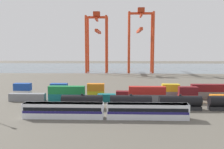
{
  "coord_description": "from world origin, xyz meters",
  "views": [
    {
      "loc": [
        0.93,
        -79.98,
        18.0
      ],
      "look_at": [
        -2.95,
        29.01,
        5.94
      ],
      "focal_mm": 39.02,
      "sensor_mm": 36.0,
      "label": 1
    }
  ],
  "objects_px": {
    "freight_tank_row": "(180,102)",
    "shipping_container_9": "(23,94)",
    "passenger_train": "(105,110)",
    "shipping_container_1": "(67,98)",
    "gantry_crane_west": "(97,36)",
    "gantry_crane_central": "(140,34)",
    "shipping_container_18": "(208,95)"
  },
  "relations": [
    {
      "from": "freight_tank_row",
      "to": "shipping_container_9",
      "type": "xyz_separation_m",
      "value": [
        -52.86,
        15.64,
        -0.84
      ]
    },
    {
      "from": "passenger_train",
      "to": "freight_tank_row",
      "type": "distance_m",
      "value": 23.34
    },
    {
      "from": "passenger_train",
      "to": "shipping_container_1",
      "type": "relative_size",
      "value": 3.48
    },
    {
      "from": "gantry_crane_west",
      "to": "gantry_crane_central",
      "type": "relative_size",
      "value": 0.94
    },
    {
      "from": "shipping_container_9",
      "to": "shipping_container_18",
      "type": "xyz_separation_m",
      "value": [
        66.55,
        0.0,
        0.0
      ]
    },
    {
      "from": "passenger_train",
      "to": "gantry_crane_central",
      "type": "distance_m",
      "value": 124.59
    },
    {
      "from": "shipping_container_9",
      "to": "shipping_container_18",
      "type": "relative_size",
      "value": 0.5
    },
    {
      "from": "passenger_train",
      "to": "freight_tank_row",
      "type": "height_order",
      "value": "freight_tank_row"
    },
    {
      "from": "freight_tank_row",
      "to": "shipping_container_9",
      "type": "bearing_deg",
      "value": 163.52
    },
    {
      "from": "passenger_train",
      "to": "shipping_container_18",
      "type": "distance_m",
      "value": 43.14
    },
    {
      "from": "shipping_container_1",
      "to": "gantry_crane_west",
      "type": "height_order",
      "value": "gantry_crane_west"
    },
    {
      "from": "passenger_train",
      "to": "freight_tank_row",
      "type": "bearing_deg",
      "value": 24.34
    },
    {
      "from": "shipping_container_18",
      "to": "gantry_crane_west",
      "type": "xyz_separation_m",
      "value": [
        -48.44,
        94.43,
        24.97
      ]
    },
    {
      "from": "shipping_container_18",
      "to": "gantry_crane_west",
      "type": "height_order",
      "value": "gantry_crane_west"
    },
    {
      "from": "passenger_train",
      "to": "gantry_crane_central",
      "type": "xyz_separation_m",
      "value": [
        18.33,
        120.55,
        25.59
      ]
    },
    {
      "from": "shipping_container_18",
      "to": "gantry_crane_central",
      "type": "xyz_separation_m",
      "value": [
        -16.63,
        95.3,
        26.43
      ]
    },
    {
      "from": "shipping_container_1",
      "to": "gantry_crane_central",
      "type": "relative_size",
      "value": 0.26
    },
    {
      "from": "shipping_container_9",
      "to": "gantry_crane_west",
      "type": "bearing_deg",
      "value": 79.15
    },
    {
      "from": "shipping_container_9",
      "to": "gantry_crane_central",
      "type": "bearing_deg",
      "value": 62.35
    },
    {
      "from": "shipping_container_18",
      "to": "gantry_crane_central",
      "type": "height_order",
      "value": "gantry_crane_central"
    },
    {
      "from": "gantry_crane_west",
      "to": "passenger_train",
      "type": "bearing_deg",
      "value": -83.57
    },
    {
      "from": "passenger_train",
      "to": "shipping_container_9",
      "type": "relative_size",
      "value": 6.97
    },
    {
      "from": "shipping_container_9",
      "to": "gantry_crane_central",
      "type": "height_order",
      "value": "gantry_crane_central"
    },
    {
      "from": "shipping_container_18",
      "to": "gantry_crane_west",
      "type": "relative_size",
      "value": 0.28
    },
    {
      "from": "gantry_crane_west",
      "to": "shipping_container_1",
      "type": "bearing_deg",
      "value": -90.4
    },
    {
      "from": "passenger_train",
      "to": "gantry_crane_west",
      "type": "distance_m",
      "value": 122.83
    },
    {
      "from": "shipping_container_18",
      "to": "gantry_crane_central",
      "type": "distance_m",
      "value": 100.28
    },
    {
      "from": "shipping_container_18",
      "to": "gantry_crane_west",
      "type": "distance_m",
      "value": 109.03
    },
    {
      "from": "passenger_train",
      "to": "gantry_crane_central",
      "type": "height_order",
      "value": "gantry_crane_central"
    },
    {
      "from": "shipping_container_18",
      "to": "gantry_crane_central",
      "type": "relative_size",
      "value": 0.26
    },
    {
      "from": "shipping_container_9",
      "to": "gantry_crane_west",
      "type": "xyz_separation_m",
      "value": [
        18.11,
        94.43,
        24.97
      ]
    },
    {
      "from": "shipping_container_18",
      "to": "gantry_crane_west",
      "type": "bearing_deg",
      "value": 117.16
    }
  ]
}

